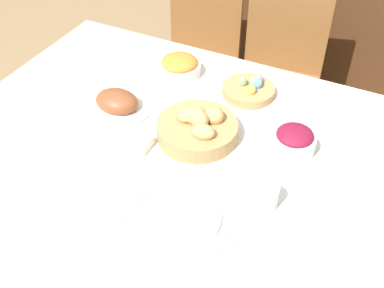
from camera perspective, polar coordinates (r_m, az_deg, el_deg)
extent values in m
plane|color=#937551|center=(2.29, 1.28, -13.94)|extent=(12.00, 12.00, 0.00)
cube|color=silver|center=(1.99, 1.44, -7.74)|extent=(1.84, 1.12, 0.76)
cylinder|color=brown|center=(2.55, 3.85, 0.73)|extent=(0.03, 0.03, 0.44)
cylinder|color=brown|center=(2.51, 12.35, -1.28)|extent=(0.03, 0.03, 0.44)
cylinder|color=brown|center=(2.85, 6.16, 5.52)|extent=(0.03, 0.03, 0.44)
cylinder|color=brown|center=(2.81, 13.81, 3.80)|extent=(0.03, 0.03, 0.44)
cube|color=brown|center=(2.53, 9.61, 6.36)|extent=(0.46, 0.46, 0.02)
cube|color=brown|center=(2.56, 11.34, 13.90)|extent=(0.42, 0.06, 0.54)
cylinder|color=brown|center=(2.74, -5.64, 3.93)|extent=(0.03, 0.03, 0.44)
cylinder|color=brown|center=(2.60, 1.84, 1.76)|extent=(0.03, 0.03, 0.44)
cylinder|color=brown|center=(3.02, -2.03, 8.03)|extent=(0.03, 0.03, 0.44)
cylinder|color=brown|center=(2.89, 4.91, 6.22)|extent=(0.03, 0.03, 0.44)
cube|color=brown|center=(2.68, -0.24, 9.08)|extent=(0.43, 0.43, 0.02)
cube|color=brown|center=(2.70, 1.61, 16.19)|extent=(0.42, 0.03, 0.54)
cube|color=#4C2D19|center=(3.23, 15.76, 14.12)|extent=(1.56, 0.44, 0.95)
cylinder|color=#AD8451|center=(1.71, 0.61, 1.61)|extent=(0.29, 0.29, 0.06)
ellipsoid|color=tan|center=(1.70, -0.70, 3.45)|extent=(0.09, 0.09, 0.05)
ellipsoid|color=tan|center=(1.69, 0.44, 3.42)|extent=(0.08, 0.09, 0.06)
ellipsoid|color=tan|center=(1.70, 2.65, 3.37)|extent=(0.09, 0.09, 0.06)
ellipsoid|color=tan|center=(1.73, -0.32, 3.78)|extent=(0.08, 0.07, 0.05)
ellipsoid|color=tan|center=(1.63, 1.34, 1.45)|extent=(0.09, 0.07, 0.05)
ellipsoid|color=tan|center=(1.67, 0.83, 2.87)|extent=(0.09, 0.09, 0.06)
cylinder|color=#AD8451|center=(1.94, 6.70, 6.29)|extent=(0.21, 0.21, 0.03)
ellipsoid|color=#7FCC7A|center=(1.93, 6.01, 7.38)|extent=(0.03, 0.03, 0.04)
ellipsoid|color=#F4D151|center=(1.89, 7.06, 6.38)|extent=(0.03, 0.03, 0.04)
ellipsoid|color=#7FCC7A|center=(1.93, 7.31, 7.29)|extent=(0.04, 0.04, 0.05)
ellipsoid|color=#B27AD1|center=(1.95, 7.91, 7.60)|extent=(0.03, 0.03, 0.04)
ellipsoid|color=#60B2E0|center=(1.92, 7.75, 7.16)|extent=(0.04, 0.04, 0.05)
ellipsoid|color=silver|center=(1.88, -8.79, 4.31)|extent=(0.27, 0.19, 0.01)
ellipsoid|color=brown|center=(1.86, -8.88, 5.00)|extent=(0.17, 0.13, 0.09)
cylinder|color=silver|center=(2.05, -1.49, 8.89)|extent=(0.18, 0.18, 0.05)
ellipsoid|color=orange|center=(2.03, -1.51, 9.67)|extent=(0.15, 0.15, 0.05)
cylinder|color=silver|center=(1.69, 11.93, 0.05)|extent=(0.15, 0.15, 0.06)
ellipsoid|color=maroon|center=(1.66, 12.11, 1.06)|extent=(0.13, 0.13, 0.05)
cylinder|color=silver|center=(1.46, -1.47, -8.70)|extent=(0.25, 0.25, 0.01)
cube|color=#B7B7BC|center=(1.51, -6.59, -6.76)|extent=(0.01, 0.18, 0.00)
cube|color=#B7B7BC|center=(1.42, 4.03, -10.82)|extent=(0.01, 0.18, 0.00)
cube|color=#B7B7BC|center=(1.42, 5.17, -11.23)|extent=(0.01, 0.18, 0.00)
cylinder|color=silver|center=(1.48, 8.84, -6.11)|extent=(0.07, 0.07, 0.08)
cube|color=silver|center=(1.70, -7.12, 0.30)|extent=(0.14, 0.08, 0.03)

